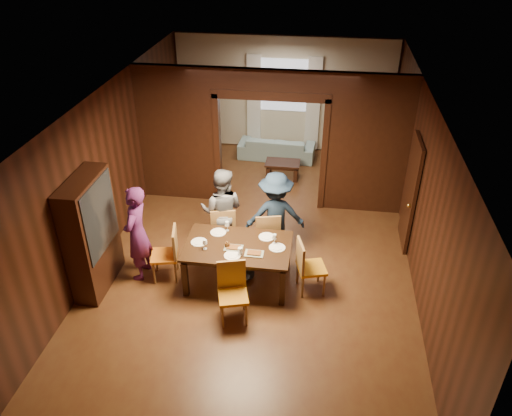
% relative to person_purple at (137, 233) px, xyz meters
% --- Properties ---
extents(floor, '(9.00, 9.00, 0.00)m').
position_rel_person_purple_xyz_m(floor, '(1.90, 1.18, -0.86)').
color(floor, '#512916').
rests_on(floor, ground).
extents(ceiling, '(5.50, 9.00, 0.02)m').
position_rel_person_purple_xyz_m(ceiling, '(1.90, 1.18, 2.04)').
color(ceiling, silver).
rests_on(ceiling, room_walls).
extents(room_walls, '(5.52, 9.01, 2.90)m').
position_rel_person_purple_xyz_m(room_walls, '(1.90, 3.06, 0.65)').
color(room_walls, black).
rests_on(room_walls, floor).
extents(person_purple, '(0.44, 0.64, 1.72)m').
position_rel_person_purple_xyz_m(person_purple, '(0.00, 0.00, 0.00)').
color(person_purple, '#571E56').
rests_on(person_purple, floor).
extents(person_grey, '(0.81, 0.63, 1.66)m').
position_rel_person_purple_xyz_m(person_grey, '(1.25, 0.95, -0.03)').
color(person_grey, slate).
rests_on(person_grey, floor).
extents(person_navy, '(1.16, 0.81, 1.65)m').
position_rel_person_purple_xyz_m(person_navy, '(2.21, 0.95, -0.04)').
color(person_navy, '#17253A').
rests_on(person_navy, floor).
extents(sofa, '(1.94, 0.84, 0.56)m').
position_rel_person_purple_xyz_m(sofa, '(1.81, 5.03, -0.58)').
color(sofa, '#8DB1B8').
rests_on(sofa, floor).
extents(serving_bowl, '(0.32, 0.32, 0.08)m').
position_rel_person_purple_xyz_m(serving_bowl, '(1.79, 0.16, -0.06)').
color(serving_bowl, black).
rests_on(serving_bowl, dining_table).
extents(dining_table, '(1.75, 1.09, 0.76)m').
position_rel_person_purple_xyz_m(dining_table, '(1.69, 0.04, -0.48)').
color(dining_table, black).
rests_on(dining_table, floor).
extents(coffee_table, '(0.80, 0.50, 0.40)m').
position_rel_person_purple_xyz_m(coffee_table, '(2.06, 3.95, -0.66)').
color(coffee_table, black).
rests_on(coffee_table, floor).
extents(chair_left, '(0.52, 0.52, 0.97)m').
position_rel_person_purple_xyz_m(chair_left, '(0.43, -0.01, -0.37)').
color(chair_left, orange).
rests_on(chair_left, floor).
extents(chair_right, '(0.55, 0.55, 0.97)m').
position_rel_person_purple_xyz_m(chair_right, '(2.92, 0.01, -0.37)').
color(chair_right, orange).
rests_on(chair_right, floor).
extents(chair_far_l, '(0.53, 0.53, 0.97)m').
position_rel_person_purple_xyz_m(chair_far_l, '(1.26, 0.92, -0.37)').
color(chair_far_l, red).
rests_on(chair_far_l, floor).
extents(chair_far_r, '(0.53, 0.53, 0.97)m').
position_rel_person_purple_xyz_m(chair_far_r, '(2.07, 0.85, -0.37)').
color(chair_far_r, '#F24F16').
rests_on(chair_far_r, floor).
extents(chair_near, '(0.54, 0.54, 0.97)m').
position_rel_person_purple_xyz_m(chair_near, '(1.77, -0.85, -0.37)').
color(chair_near, '#C27312').
rests_on(chair_near, floor).
extents(hutch, '(0.40, 1.20, 2.00)m').
position_rel_person_purple_xyz_m(hutch, '(-0.63, -0.32, 0.14)').
color(hutch, black).
rests_on(hutch, floor).
extents(door_right, '(0.06, 0.90, 2.10)m').
position_rel_person_purple_xyz_m(door_right, '(4.60, 1.68, 0.19)').
color(door_right, black).
rests_on(door_right, floor).
extents(window_far, '(1.20, 0.03, 1.30)m').
position_rel_person_purple_xyz_m(window_far, '(1.90, 5.62, 0.84)').
color(window_far, silver).
rests_on(window_far, back_wall).
extents(curtain_left, '(0.35, 0.06, 2.40)m').
position_rel_person_purple_xyz_m(curtain_left, '(1.15, 5.58, 0.39)').
color(curtain_left, white).
rests_on(curtain_left, back_wall).
extents(curtain_right, '(0.35, 0.06, 2.40)m').
position_rel_person_purple_xyz_m(curtain_right, '(2.65, 5.58, 0.39)').
color(curtain_right, white).
rests_on(curtain_right, back_wall).
extents(plate_left, '(0.27, 0.27, 0.01)m').
position_rel_person_purple_xyz_m(plate_left, '(1.04, 0.03, -0.09)').
color(plate_left, white).
rests_on(plate_left, dining_table).
extents(plate_far_l, '(0.27, 0.27, 0.01)m').
position_rel_person_purple_xyz_m(plate_far_l, '(1.30, 0.36, -0.09)').
color(plate_far_l, white).
rests_on(plate_far_l, dining_table).
extents(plate_far_r, '(0.27, 0.27, 0.01)m').
position_rel_person_purple_xyz_m(plate_far_r, '(2.13, 0.34, -0.09)').
color(plate_far_r, white).
rests_on(plate_far_r, dining_table).
extents(plate_right, '(0.27, 0.27, 0.01)m').
position_rel_person_purple_xyz_m(plate_right, '(2.34, 0.06, -0.09)').
color(plate_right, white).
rests_on(plate_right, dining_table).
extents(plate_near, '(0.27, 0.27, 0.01)m').
position_rel_person_purple_xyz_m(plate_near, '(1.66, -0.25, -0.09)').
color(plate_near, white).
rests_on(plate_near, dining_table).
extents(platter_a, '(0.30, 0.20, 0.04)m').
position_rel_person_purple_xyz_m(platter_a, '(1.64, -0.05, -0.08)').
color(platter_a, gray).
rests_on(platter_a, dining_table).
extents(platter_b, '(0.30, 0.20, 0.04)m').
position_rel_person_purple_xyz_m(platter_b, '(1.99, -0.16, -0.08)').
color(platter_b, gray).
rests_on(platter_b, dining_table).
extents(wineglass_left, '(0.08, 0.08, 0.18)m').
position_rel_person_purple_xyz_m(wineglass_left, '(1.18, -0.13, -0.01)').
color(wineglass_left, white).
rests_on(wineglass_left, dining_table).
extents(wineglass_far, '(0.08, 0.08, 0.18)m').
position_rel_person_purple_xyz_m(wineglass_far, '(1.44, 0.45, -0.01)').
color(wineglass_far, silver).
rests_on(wineglass_far, dining_table).
extents(wineglass_right, '(0.08, 0.08, 0.18)m').
position_rel_person_purple_xyz_m(wineglass_right, '(2.28, 0.18, -0.01)').
color(wineglass_right, silver).
rests_on(wineglass_right, dining_table).
extents(tumbler, '(0.07, 0.07, 0.14)m').
position_rel_person_purple_xyz_m(tumbler, '(1.77, -0.21, -0.03)').
color(tumbler, white).
rests_on(tumbler, dining_table).
extents(condiment_jar, '(0.08, 0.08, 0.11)m').
position_rel_person_purple_xyz_m(condiment_jar, '(1.54, -0.04, -0.04)').
color(condiment_jar, '#482910').
rests_on(condiment_jar, dining_table).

